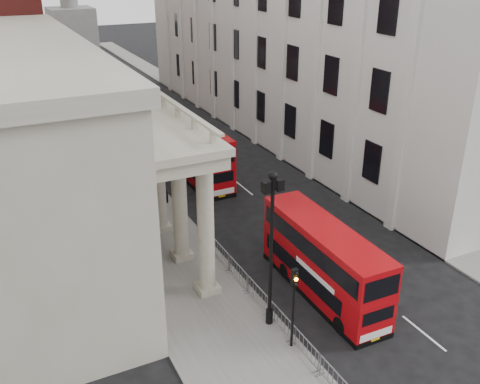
{
  "coord_description": "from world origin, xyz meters",
  "views": [
    {
      "loc": [
        -11.7,
        -15.15,
        17.37
      ],
      "look_at": [
        1.98,
        12.6,
        3.44
      ],
      "focal_mm": 40.0,
      "sensor_mm": 36.0,
      "label": 1
    }
  ],
  "objects_px": {
    "lamp_post_mid": "(162,142)",
    "traffic_light": "(294,294)",
    "bus_far": "(195,150)",
    "pedestrian_c": "(129,194)",
    "pedestrian_a": "(153,269)",
    "lamp_post_south": "(271,240)",
    "bus_near": "(323,260)",
    "pedestrian_b": "(136,229)",
    "lamp_post_north": "(109,94)"
  },
  "relations": [
    {
      "from": "lamp_post_north",
      "to": "bus_far",
      "type": "relative_size",
      "value": 0.79
    },
    {
      "from": "lamp_post_mid",
      "to": "pedestrian_b",
      "type": "distance_m",
      "value": 7.2
    },
    {
      "from": "bus_near",
      "to": "pedestrian_c",
      "type": "bearing_deg",
      "value": 113.13
    },
    {
      "from": "traffic_light",
      "to": "pedestrian_b",
      "type": "bearing_deg",
      "value": 105.92
    },
    {
      "from": "pedestrian_b",
      "to": "pedestrian_c",
      "type": "distance_m",
      "value": 6.02
    },
    {
      "from": "bus_far",
      "to": "pedestrian_a",
      "type": "bearing_deg",
      "value": -121.32
    },
    {
      "from": "lamp_post_south",
      "to": "pedestrian_a",
      "type": "xyz_separation_m",
      "value": [
        -4.06,
        6.29,
        -4.02
      ]
    },
    {
      "from": "lamp_post_mid",
      "to": "pedestrian_c",
      "type": "height_order",
      "value": "lamp_post_mid"
    },
    {
      "from": "pedestrian_b",
      "to": "traffic_light",
      "type": "bearing_deg",
      "value": 105.3
    },
    {
      "from": "lamp_post_north",
      "to": "pedestrian_c",
      "type": "bearing_deg",
      "value": -99.58
    },
    {
      "from": "traffic_light",
      "to": "bus_far",
      "type": "bearing_deg",
      "value": 79.96
    },
    {
      "from": "pedestrian_b",
      "to": "pedestrian_c",
      "type": "height_order",
      "value": "pedestrian_b"
    },
    {
      "from": "lamp_post_mid",
      "to": "pedestrian_b",
      "type": "bearing_deg",
      "value": -127.12
    },
    {
      "from": "lamp_post_mid",
      "to": "bus_far",
      "type": "bearing_deg",
      "value": 44.9
    },
    {
      "from": "traffic_light",
      "to": "bus_near",
      "type": "distance_m",
      "value": 5.09
    },
    {
      "from": "lamp_post_mid",
      "to": "lamp_post_north",
      "type": "bearing_deg",
      "value": 90.0
    },
    {
      "from": "bus_far",
      "to": "pedestrian_c",
      "type": "relative_size",
      "value": 6.9
    },
    {
      "from": "lamp_post_south",
      "to": "bus_near",
      "type": "height_order",
      "value": "lamp_post_south"
    },
    {
      "from": "lamp_post_mid",
      "to": "pedestrian_c",
      "type": "bearing_deg",
      "value": 156.86
    },
    {
      "from": "traffic_light",
      "to": "pedestrian_a",
      "type": "bearing_deg",
      "value": 116.61
    },
    {
      "from": "lamp_post_mid",
      "to": "traffic_light",
      "type": "bearing_deg",
      "value": -89.68
    },
    {
      "from": "pedestrian_c",
      "to": "pedestrian_a",
      "type": "bearing_deg",
      "value": -75.28
    },
    {
      "from": "traffic_light",
      "to": "lamp_post_mid",
      "type": "bearing_deg",
      "value": 90.32
    },
    {
      "from": "lamp_post_south",
      "to": "bus_far",
      "type": "relative_size",
      "value": 0.79
    },
    {
      "from": "lamp_post_south",
      "to": "pedestrian_b",
      "type": "height_order",
      "value": "lamp_post_south"
    },
    {
      "from": "pedestrian_b",
      "to": "bus_near",
      "type": "bearing_deg",
      "value": 126.66
    },
    {
      "from": "lamp_post_mid",
      "to": "bus_far",
      "type": "distance_m",
      "value": 6.18
    },
    {
      "from": "lamp_post_south",
      "to": "lamp_post_mid",
      "type": "height_order",
      "value": "same"
    },
    {
      "from": "bus_near",
      "to": "pedestrian_b",
      "type": "height_order",
      "value": "bus_near"
    },
    {
      "from": "bus_far",
      "to": "pedestrian_c",
      "type": "height_order",
      "value": "bus_far"
    },
    {
      "from": "bus_near",
      "to": "pedestrian_a",
      "type": "xyz_separation_m",
      "value": [
        -8.02,
        5.13,
        -1.26
      ]
    },
    {
      "from": "lamp_post_mid",
      "to": "bus_near",
      "type": "bearing_deg",
      "value": -75.08
    },
    {
      "from": "lamp_post_north",
      "to": "traffic_light",
      "type": "xyz_separation_m",
      "value": [
        0.1,
        -34.02,
        -1.8
      ]
    },
    {
      "from": "traffic_light",
      "to": "bus_far",
      "type": "relative_size",
      "value": 0.41
    },
    {
      "from": "bus_far",
      "to": "pedestrian_b",
      "type": "height_order",
      "value": "bus_far"
    },
    {
      "from": "pedestrian_a",
      "to": "pedestrian_c",
      "type": "bearing_deg",
      "value": 77.18
    },
    {
      "from": "lamp_post_mid",
      "to": "pedestrian_c",
      "type": "relative_size",
      "value": 5.45
    },
    {
      "from": "lamp_post_north",
      "to": "traffic_light",
      "type": "relative_size",
      "value": 1.93
    },
    {
      "from": "lamp_post_mid",
      "to": "traffic_light",
      "type": "relative_size",
      "value": 1.93
    },
    {
      "from": "lamp_post_south",
      "to": "bus_far",
      "type": "height_order",
      "value": "lamp_post_south"
    },
    {
      "from": "lamp_post_south",
      "to": "pedestrian_b",
      "type": "bearing_deg",
      "value": 108.16
    },
    {
      "from": "bus_near",
      "to": "bus_far",
      "type": "xyz_separation_m",
      "value": [
        0.04,
        18.82,
        0.22
      ]
    },
    {
      "from": "traffic_light",
      "to": "pedestrian_c",
      "type": "xyz_separation_m",
      "value": [
        -2.62,
        19.1,
        -2.22
      ]
    },
    {
      "from": "bus_near",
      "to": "bus_far",
      "type": "distance_m",
      "value": 18.82
    },
    {
      "from": "pedestrian_b",
      "to": "bus_far",
      "type": "bearing_deg",
      "value": -131.59
    },
    {
      "from": "lamp_post_south",
      "to": "pedestrian_c",
      "type": "height_order",
      "value": "lamp_post_south"
    },
    {
      "from": "lamp_post_north",
      "to": "lamp_post_mid",
      "type": "bearing_deg",
      "value": -90.0
    },
    {
      "from": "lamp_post_south",
      "to": "pedestrian_c",
      "type": "bearing_deg",
      "value": 98.39
    },
    {
      "from": "traffic_light",
      "to": "bus_far",
      "type": "xyz_separation_m",
      "value": [
        3.89,
        22.0,
        -0.74
      ]
    },
    {
      "from": "lamp_post_mid",
      "to": "lamp_post_north",
      "type": "relative_size",
      "value": 1.0
    }
  ]
}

